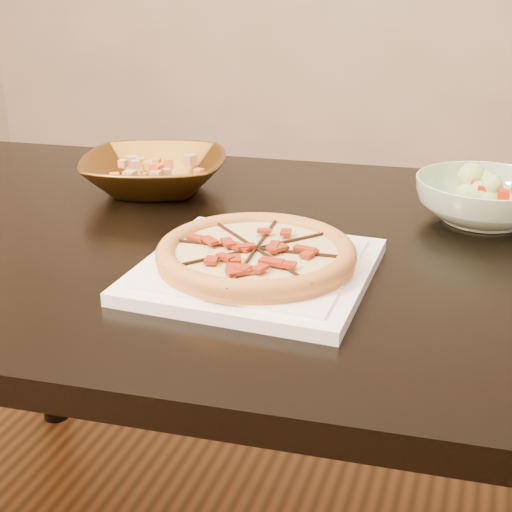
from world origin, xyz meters
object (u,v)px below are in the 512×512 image
at_px(salad_bowl, 484,200).
at_px(bronze_bowl, 155,173).
at_px(dining_table, 214,288).
at_px(pizza, 256,253).
at_px(plate, 256,269).

bearing_deg(salad_bowl, bronze_bowl, -177.54).
relative_size(dining_table, pizza, 5.56).
distance_m(dining_table, pizza, 0.23).
distance_m(pizza, bronze_bowl, 0.44).
height_order(pizza, bronze_bowl, bronze_bowl).
distance_m(plate, salad_bowl, 0.44).
height_order(dining_table, pizza, pizza).
xyz_separation_m(dining_table, pizza, (0.12, -0.14, 0.13)).
relative_size(plate, bronze_bowl, 1.14).
bearing_deg(salad_bowl, plate, -129.68).
bearing_deg(plate, bronze_bowl, 134.71).
xyz_separation_m(plate, pizza, (-0.00, 0.00, 0.02)).
height_order(bronze_bowl, salad_bowl, salad_bowl).
bearing_deg(bronze_bowl, dining_table, -42.64).
height_order(dining_table, bronze_bowl, bronze_bowl).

